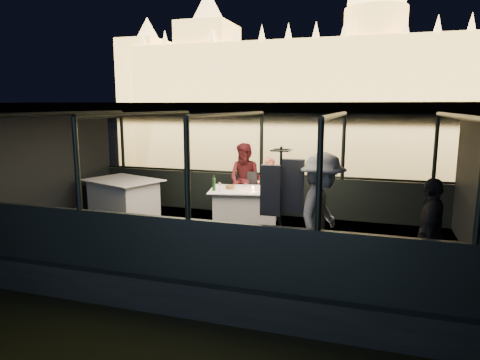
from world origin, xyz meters
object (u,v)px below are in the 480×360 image
(dining_table_aft, at_px, (124,200))
(wine_bottle, at_px, (214,183))
(dining_table_central, at_px, (246,207))
(person_man_maroon, at_px, (246,183))
(passenger_dark, at_px, (431,227))
(chair_port_left, at_px, (245,198))
(passenger_stripe, at_px, (321,219))
(person_woman_coral, at_px, (270,185))
(chair_port_right, at_px, (266,201))
(coat_stand, at_px, (280,214))

(dining_table_aft, bearing_deg, wine_bottle, -4.96)
(dining_table_central, relative_size, person_man_maroon, 0.88)
(passenger_dark, bearing_deg, chair_port_left, -118.03)
(dining_table_aft, relative_size, person_man_maroon, 0.97)
(chair_port_left, xyz_separation_m, person_man_maroon, (-0.04, 0.19, 0.30))
(chair_port_left, xyz_separation_m, wine_bottle, (-0.39, -0.86, 0.47))
(passenger_stripe, bearing_deg, person_woman_coral, 34.51)
(chair_port_left, relative_size, passenger_dark, 0.66)
(wine_bottle, bearing_deg, person_man_maroon, 71.49)
(chair_port_right, distance_m, person_man_maroon, 0.67)
(dining_table_central, relative_size, person_woman_coral, 1.07)
(passenger_dark, bearing_deg, passenger_stripe, -78.01)
(coat_stand, xyz_separation_m, person_woman_coral, (-0.88, 2.99, -0.15))
(coat_stand, height_order, person_woman_coral, coat_stand)
(dining_table_central, height_order, person_woman_coral, person_woman_coral)
(chair_port_right, xyz_separation_m, person_man_maroon, (-0.54, 0.27, 0.30))
(wine_bottle, bearing_deg, chair_port_right, 41.26)
(dining_table_central, relative_size, chair_port_left, 1.44)
(dining_table_aft, bearing_deg, person_man_maroon, 18.26)
(person_woman_coral, bearing_deg, passenger_dark, -55.14)
(chair_port_right, distance_m, passenger_stripe, 3.06)
(passenger_stripe, height_order, passenger_dark, passenger_stripe)
(chair_port_right, bearing_deg, person_man_maroon, 163.14)
(chair_port_right, height_order, person_woman_coral, person_woman_coral)
(passenger_dark, relative_size, wine_bottle, 4.96)
(person_man_maroon, distance_m, wine_bottle, 1.12)
(person_man_maroon, bearing_deg, dining_table_aft, -154.99)
(coat_stand, bearing_deg, passenger_dark, 3.80)
(dining_table_central, bearing_deg, chair_port_right, 55.28)
(person_man_maroon, bearing_deg, chair_port_left, -71.41)
(dining_table_aft, distance_m, person_man_maroon, 2.75)
(person_man_maroon, bearing_deg, wine_bottle, -101.76)
(coat_stand, relative_size, passenger_dark, 1.24)
(dining_table_central, relative_size, wine_bottle, 4.72)
(passenger_dark, bearing_deg, coat_stand, -76.49)
(person_man_maroon, bearing_deg, coat_stand, -57.63)
(dining_table_aft, distance_m, chair_port_left, 2.71)
(chair_port_right, height_order, passenger_dark, passenger_dark)
(dining_table_central, height_order, passenger_stripe, passenger_stripe)
(dining_table_aft, xyz_separation_m, coat_stand, (4.02, -2.14, 0.51))
(person_man_maroon, xyz_separation_m, wine_bottle, (-0.35, -1.05, 0.17))
(dining_table_aft, height_order, chair_port_left, chair_port_left)
(dining_table_aft, xyz_separation_m, person_man_maroon, (2.59, 0.85, 0.36))
(dining_table_aft, relative_size, passenger_stripe, 0.87)
(chair_port_left, xyz_separation_m, person_woman_coral, (0.52, 0.19, 0.30))
(chair_port_left, height_order, coat_stand, coat_stand)
(chair_port_left, xyz_separation_m, chair_port_right, (0.50, -0.08, 0.00))
(dining_table_central, relative_size, passenger_dark, 0.95)
(person_woman_coral, bearing_deg, chair_port_left, -170.51)
(coat_stand, distance_m, wine_bottle, 2.64)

